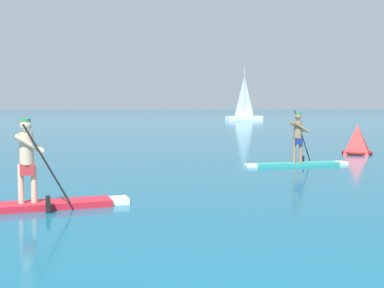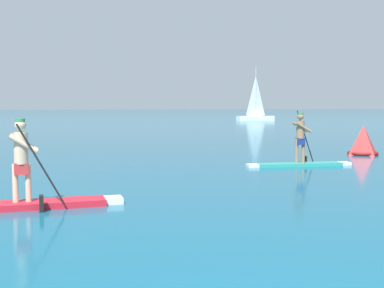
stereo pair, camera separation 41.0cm
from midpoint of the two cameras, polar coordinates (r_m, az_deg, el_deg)
paddleboarder_mid_center at (r=9.94m, az=-17.22°, el=-5.27°), size 3.53×0.82×1.74m
paddleboarder_far_right at (r=16.49m, az=13.12°, el=-1.15°), size 3.56×0.88×1.86m
race_marker_buoy at (r=20.95m, az=19.78°, el=0.27°), size 1.21×1.21×1.19m
sailboat_right_horizon at (r=63.54m, az=7.57°, el=3.54°), size 4.85×1.26×6.78m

